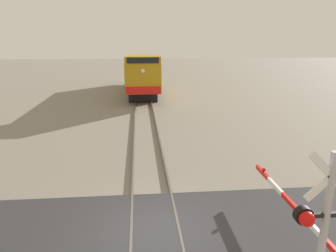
{
  "coord_description": "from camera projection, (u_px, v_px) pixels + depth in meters",
  "views": [
    {
      "loc": [
        -0.39,
        -8.4,
        5.73
      ],
      "look_at": [
        0.87,
        5.3,
        1.89
      ],
      "focal_mm": 34.39,
      "sensor_mm": 36.0,
      "label": 1
    }
  ],
  "objects": [
    {
      "name": "ground_plane",
      "position": [
        155.0,
        235.0,
        9.63
      ],
      "size": [
        160.0,
        160.0,
        0.0
      ],
      "primitive_type": "plane",
      "color": "gray"
    },
    {
      "name": "rail_track_left",
      "position": [
        131.0,
        234.0,
        9.55
      ],
      "size": [
        0.08,
        80.0,
        0.15
      ],
      "primitive_type": "cube",
      "color": "#59544C",
      "rests_on": "ground_plane"
    },
    {
      "name": "rail_track_right",
      "position": [
        179.0,
        231.0,
        9.67
      ],
      "size": [
        0.08,
        80.0,
        0.15
      ],
      "primitive_type": "cube",
      "color": "#59544C",
      "rests_on": "ground_plane"
    },
    {
      "name": "road_surface",
      "position": [
        155.0,
        233.0,
        9.61
      ],
      "size": [
        36.0,
        4.68,
        0.14
      ],
      "primitive_type": "cube",
      "color": "#2D2D30",
      "rests_on": "ground_plane"
    },
    {
      "name": "locomotive",
      "position": [
        142.0,
        72.0,
        33.56
      ],
      "size": [
        3.06,
        15.14,
        4.15
      ],
      "color": "black",
      "rests_on": "ground_plane"
    },
    {
      "name": "crossing_signal",
      "position": [
        325.0,
        228.0,
        5.8
      ],
      "size": [
        1.18,
        0.33,
        3.88
      ],
      "color": "#ADADB2",
      "rests_on": "ground_plane"
    }
  ]
}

